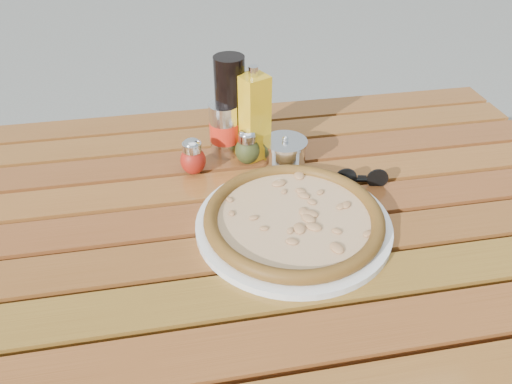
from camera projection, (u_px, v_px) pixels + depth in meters
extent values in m
cube|color=#361A0C|center=(11.00, 262.00, 1.42)|extent=(0.06, 0.06, 0.70)
cube|color=#36190C|center=(431.00, 212.00, 1.60)|extent=(0.06, 0.06, 0.70)
cube|color=#35190C|center=(258.00, 230.00, 0.99)|extent=(1.36, 0.86, 0.04)
cube|color=#56280F|center=(296.00, 345.00, 0.73)|extent=(1.40, 0.09, 0.03)
cube|color=#57360F|center=(281.00, 294.00, 0.81)|extent=(1.40, 0.09, 0.03)
cube|color=#52280E|center=(268.00, 252.00, 0.89)|extent=(1.40, 0.09, 0.03)
cube|color=#52240E|center=(258.00, 217.00, 0.97)|extent=(1.40, 0.09, 0.03)
cube|color=#5B2D10|center=(249.00, 187.00, 1.05)|extent=(1.40, 0.09, 0.03)
cube|color=#50240E|center=(241.00, 161.00, 1.13)|extent=(1.40, 0.09, 0.03)
cube|color=#562C0F|center=(235.00, 139.00, 1.21)|extent=(1.40, 0.09, 0.03)
cube|color=#51280E|center=(229.00, 120.00, 1.29)|extent=(1.40, 0.09, 0.03)
cylinder|color=white|center=(293.00, 224.00, 0.92)|extent=(0.42, 0.42, 0.01)
cylinder|color=beige|center=(294.00, 219.00, 0.91)|extent=(0.39, 0.39, 0.01)
torus|color=black|center=(294.00, 217.00, 0.91)|extent=(0.41, 0.41, 0.03)
ellipsoid|color=#A81F13|center=(193.00, 160.00, 1.05)|extent=(0.06, 0.06, 0.06)
cylinder|color=silver|center=(192.00, 147.00, 1.03)|extent=(0.05, 0.05, 0.02)
ellipsoid|color=silver|center=(192.00, 143.00, 1.03)|extent=(0.04, 0.04, 0.02)
ellipsoid|color=#3C431A|center=(247.00, 150.00, 1.08)|extent=(0.06, 0.06, 0.06)
cylinder|color=silver|center=(247.00, 137.00, 1.07)|extent=(0.04, 0.04, 0.02)
ellipsoid|color=silver|center=(247.00, 133.00, 1.06)|extent=(0.04, 0.04, 0.02)
cylinder|color=black|center=(230.00, 106.00, 1.08)|extent=(0.08, 0.08, 0.22)
cylinder|color=silver|center=(225.00, 129.00, 1.10)|extent=(0.09, 0.09, 0.12)
cylinder|color=red|center=(225.00, 131.00, 1.10)|extent=(0.09, 0.09, 0.04)
cube|color=gold|center=(254.00, 117.00, 1.07)|extent=(0.07, 0.07, 0.19)
cylinder|color=silver|center=(253.00, 71.00, 1.01)|extent=(0.03, 0.03, 0.02)
cylinder|color=silver|center=(285.00, 154.00, 1.08)|extent=(0.10, 0.10, 0.05)
cylinder|color=silver|center=(285.00, 142.00, 1.06)|extent=(0.10, 0.10, 0.01)
sphere|color=silver|center=(285.00, 139.00, 1.06)|extent=(0.02, 0.02, 0.01)
cylinder|color=black|center=(346.00, 178.00, 1.02)|extent=(0.04, 0.01, 0.04)
cylinder|color=black|center=(378.00, 178.00, 1.02)|extent=(0.04, 0.01, 0.04)
cube|color=black|center=(362.00, 176.00, 1.02)|extent=(0.02, 0.01, 0.00)
cube|color=black|center=(355.00, 180.00, 1.04)|extent=(0.09, 0.02, 0.00)
cube|color=black|center=(365.00, 179.00, 1.04)|extent=(0.09, 0.02, 0.00)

